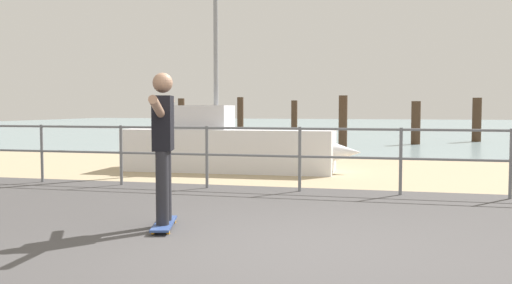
# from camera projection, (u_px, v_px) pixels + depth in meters

# --- Properties ---
(ground_plane) EXTENTS (24.00, 10.00, 0.04)m
(ground_plane) POSITION_uv_depth(u_px,v_px,m) (251.00, 282.00, 4.31)
(ground_plane) COLOR #474444
(ground_plane) RESTS_ON ground
(beach_strip) EXTENTS (24.00, 6.00, 0.04)m
(beach_strip) POSITION_uv_depth(u_px,v_px,m) (342.00, 170.00, 12.06)
(beach_strip) COLOR tan
(beach_strip) RESTS_ON ground
(sea_surface) EXTENTS (72.00, 50.00, 0.04)m
(sea_surface) POSITION_uv_depth(u_px,v_px,m) (376.00, 127.00, 39.21)
(sea_surface) COLOR #849EA3
(sea_surface) RESTS_ON ground
(railing_fence) EXTENTS (12.50, 0.05, 1.05)m
(railing_fence) POSITION_uv_depth(u_px,v_px,m) (300.00, 149.00, 8.81)
(railing_fence) COLOR slate
(railing_fence) RESTS_ON ground
(sailboat) EXTENTS (4.98, 1.51, 5.45)m
(sailboat) POSITION_uv_depth(u_px,v_px,m) (237.00, 147.00, 11.75)
(sailboat) COLOR silver
(sailboat) RESTS_ON ground
(skateboard) EXTENTS (0.41, 0.82, 0.08)m
(skateboard) POSITION_uv_depth(u_px,v_px,m) (164.00, 224.00, 6.14)
(skateboard) COLOR #334C8C
(skateboard) RESTS_ON ground
(skateboarder) EXTENTS (0.47, 1.42, 1.65)m
(skateboarder) POSITION_uv_depth(u_px,v_px,m) (163.00, 138.00, 6.08)
(skateboarder) COLOR #26262B
(skateboarder) RESTS_ON skateboard
(groyne_post_0) EXTENTS (0.28, 0.28, 1.74)m
(groyne_post_0) POSITION_uv_depth(u_px,v_px,m) (181.00, 119.00, 23.57)
(groyne_post_0) COLOR #422D1E
(groyne_post_0) RESTS_ON ground
(groyne_post_1) EXTENTS (0.27, 0.27, 1.80)m
(groyne_post_1) POSITION_uv_depth(u_px,v_px,m) (240.00, 118.00, 23.76)
(groyne_post_1) COLOR #422D1E
(groyne_post_1) RESTS_ON ground
(groyne_post_2) EXTENTS (0.26, 0.26, 1.65)m
(groyne_post_2) POSITION_uv_depth(u_px,v_px,m) (294.00, 120.00, 22.94)
(groyne_post_2) COLOR #422D1E
(groyne_post_2) RESTS_ON ground
(groyne_post_3) EXTENTS (0.28, 0.28, 1.75)m
(groyne_post_3) POSITION_uv_depth(u_px,v_px,m) (343.00, 122.00, 17.94)
(groyne_post_3) COLOR #422D1E
(groyne_post_3) RESTS_ON ground
(groyne_post_4) EXTENTS (0.33, 0.33, 1.59)m
(groyne_post_4) POSITION_uv_depth(u_px,v_px,m) (416.00, 123.00, 20.14)
(groyne_post_4) COLOR #422D1E
(groyne_post_4) RESTS_ON ground
(groyne_post_5) EXTENTS (0.35, 0.35, 1.74)m
(groyne_post_5) POSITION_uv_depth(u_px,v_px,m) (477.00, 120.00, 21.72)
(groyne_post_5) COLOR #422D1E
(groyne_post_5) RESTS_ON ground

